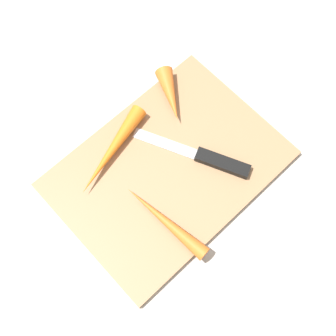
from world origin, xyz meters
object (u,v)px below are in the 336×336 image
at_px(carrot_medium, 165,221).
at_px(carrot_shortest, 171,95).
at_px(knife, 215,160).
at_px(carrot_longest, 112,150).
at_px(cutting_board, 168,169).

xyz_separation_m(carrot_medium, carrot_shortest, (0.15, 0.15, 0.00)).
height_order(knife, carrot_longest, carrot_longest).
bearing_deg(carrot_longest, carrot_medium, 66.90).
xyz_separation_m(knife, carrot_medium, (-0.13, -0.02, 0.01)).
bearing_deg(knife, carrot_shortest, -36.49).
bearing_deg(cutting_board, carrot_shortest, 44.90).
distance_m(knife, carrot_medium, 0.13).
xyz_separation_m(carrot_longest, carrot_shortest, (0.14, 0.01, 0.00)).
relative_size(carrot_medium, carrot_shortest, 1.62).
relative_size(cutting_board, carrot_longest, 2.14).
xyz_separation_m(cutting_board, knife, (0.06, -0.04, 0.01)).
distance_m(knife, carrot_longest, 0.17).
height_order(knife, carrot_medium, carrot_medium).
bearing_deg(carrot_shortest, carrot_medium, -16.07).
height_order(carrot_medium, carrot_shortest, carrot_shortest).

